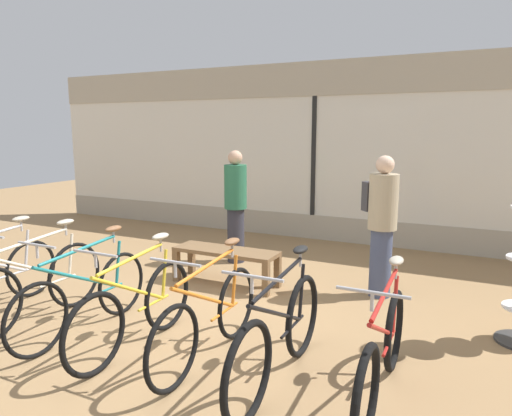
# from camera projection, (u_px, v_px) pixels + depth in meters

# --- Properties ---
(ground_plane) EXTENTS (24.00, 24.00, 0.00)m
(ground_plane) POSITION_uv_depth(u_px,v_px,m) (182.00, 323.00, 4.80)
(ground_plane) COLOR #99754C
(shop_back_wall) EXTENTS (12.00, 0.08, 3.20)m
(shop_back_wall) POSITION_uv_depth(u_px,v_px,m) (314.00, 150.00, 8.27)
(shop_back_wall) COLOR #B2A893
(shop_back_wall) RESTS_ON ground_plane
(bicycle_left) EXTENTS (0.46, 1.78, 1.05)m
(bicycle_left) POSITION_uv_depth(u_px,v_px,m) (37.00, 285.00, 4.76)
(bicycle_left) COLOR black
(bicycle_left) RESTS_ON ground_plane
(bicycle_center_left) EXTENTS (0.46, 1.76, 1.03)m
(bicycle_center_left) POSITION_uv_depth(u_px,v_px,m) (85.00, 294.00, 4.52)
(bicycle_center_left) COLOR black
(bicycle_center_left) RESTS_ON ground_plane
(bicycle_center) EXTENTS (0.46, 1.69, 1.03)m
(bicycle_center) POSITION_uv_depth(u_px,v_px,m) (136.00, 308.00, 4.18)
(bicycle_center) COLOR black
(bicycle_center) RESTS_ON ground_plane
(bicycle_center_right) EXTENTS (0.46, 1.73, 1.03)m
(bicycle_center_right) POSITION_uv_depth(u_px,v_px,m) (209.00, 317.00, 3.98)
(bicycle_center_right) COLOR black
(bicycle_center_right) RESTS_ON ground_plane
(bicycle_right) EXTENTS (0.46, 1.81, 1.05)m
(bicycle_right) POSITION_uv_depth(u_px,v_px,m) (280.00, 336.00, 3.60)
(bicycle_right) COLOR black
(bicycle_right) RESTS_ON ground_plane
(bicycle_far_right) EXTENTS (0.46, 1.75, 1.02)m
(bicycle_far_right) POSITION_uv_depth(u_px,v_px,m) (383.00, 354.00, 3.36)
(bicycle_far_right) COLOR black
(bicycle_far_right) RESTS_ON ground_plane
(display_bench) EXTENTS (1.40, 0.44, 0.47)m
(display_bench) POSITION_uv_depth(u_px,v_px,m) (226.00, 256.00, 5.95)
(display_bench) COLOR brown
(display_bench) RESTS_ON ground_plane
(customer_near_rack) EXTENTS (0.54, 0.55, 1.71)m
(customer_near_rack) POSITION_uv_depth(u_px,v_px,m) (382.00, 221.00, 5.45)
(customer_near_rack) COLOR #424C6B
(customer_near_rack) RESTS_ON ground_plane
(customer_by_window) EXTENTS (0.44, 0.44, 1.71)m
(customer_by_window) POSITION_uv_depth(u_px,v_px,m) (236.00, 204.00, 6.89)
(customer_by_window) COLOR #2D2D38
(customer_by_window) RESTS_ON ground_plane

